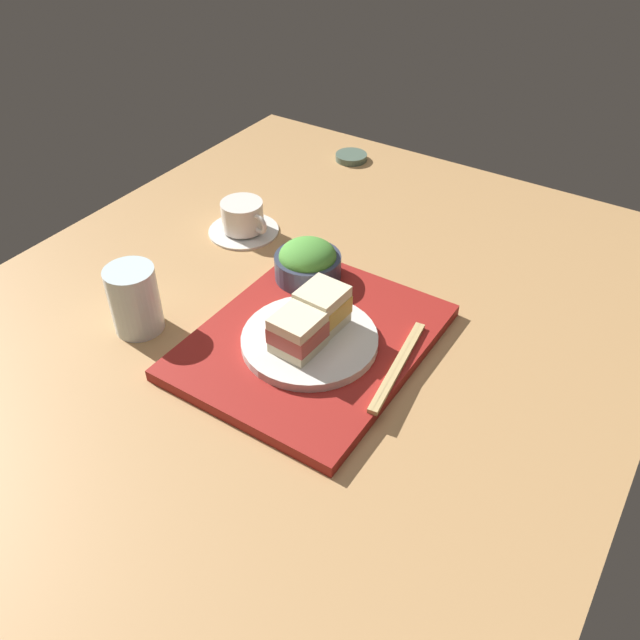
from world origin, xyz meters
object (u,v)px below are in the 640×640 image
object	(u,v)px
sandwich_far	(322,308)
drinking_glass	(134,300)
salad_bowl	(308,262)
coffee_cup	(243,219)
small_sauce_dish	(351,157)
sandwich_plate	(310,340)
chopsticks_pair	(398,366)
sandwich_near	(296,334)

from	to	relation	value
sandwich_far	drinking_glass	size ratio (longest dim) A/B	0.64
salad_bowl	coffee_cup	world-z (taller)	salad_bowl
small_sauce_dish	sandwich_plate	bearing A→B (deg)	-154.50
sandwich_plate	chopsticks_pair	xyz separation A→B (cm)	(2.44, -12.69, -0.32)
drinking_glass	sandwich_far	bearing A→B (deg)	-63.56
salad_bowl	chopsticks_pair	size ratio (longest dim) A/B	0.56
sandwich_near	coffee_cup	distance (cm)	36.93
sandwich_plate	coffee_cup	bearing A→B (deg)	53.69
salad_bowl	chopsticks_pair	world-z (taller)	salad_bowl
salad_bowl	small_sauce_dish	xyz separation A→B (cm)	(43.03, 17.65, -4.02)
sandwich_plate	coffee_cup	distance (cm)	34.83
sandwich_plate	small_sauce_dish	bearing A→B (deg)	25.50
sandwich_far	small_sauce_dish	xyz separation A→B (cm)	(53.15, 26.90, -5.53)
sandwich_plate	sandwich_near	distance (cm)	4.68
sandwich_near	chopsticks_pair	bearing A→B (deg)	-66.16
salad_bowl	coffee_cup	bearing A→B (deg)	68.79
sandwich_plate	salad_bowl	world-z (taller)	salad_bowl
salad_bowl	chopsticks_pair	distance (cm)	24.59
chopsticks_pair	coffee_cup	world-z (taller)	coffee_cup
chopsticks_pair	salad_bowl	bearing A→B (deg)	63.60
coffee_cup	salad_bowl	bearing A→B (deg)	-111.21
sandwich_plate	drinking_glass	world-z (taller)	drinking_glass
sandwich_near	drinking_glass	world-z (taller)	drinking_glass
sandwich_near	chopsticks_pair	size ratio (longest dim) A/B	0.35
sandwich_near	drinking_glass	size ratio (longest dim) A/B	0.63
drinking_glass	sandwich_plate	bearing A→B (deg)	-69.82
drinking_glass	small_sauce_dish	world-z (taller)	drinking_glass
sandwich_near	salad_bowl	size ratio (longest dim) A/B	0.62
chopsticks_pair	small_sauce_dish	size ratio (longest dim) A/B	2.79
salad_bowl	drinking_glass	xyz separation A→B (cm)	(-22.28, 15.20, 0.50)
drinking_glass	coffee_cup	bearing A→B (deg)	7.03
chopsticks_pair	small_sauce_dish	bearing A→B (deg)	36.28
small_sauce_dish	coffee_cup	bearing A→B (deg)	178.07
coffee_cup	chopsticks_pair	bearing A→B (deg)	-114.05
small_sauce_dish	sandwich_near	bearing A→B (deg)	-155.73
sandwich_plate	drinking_glass	xyz separation A→B (cm)	(-8.97, 24.42, 2.71)
sandwich_near	salad_bowl	xyz separation A→B (cm)	(16.50, 9.19, -1.22)
salad_bowl	small_sauce_dish	distance (cm)	46.68
chopsticks_pair	sandwich_far	bearing A→B (deg)	86.61
chopsticks_pair	small_sauce_dish	distance (cm)	66.88
sandwich_plate	sandwich_near	xyz separation A→B (cm)	(-3.19, 0.03, 3.42)
sandwich_far	salad_bowl	distance (cm)	13.79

